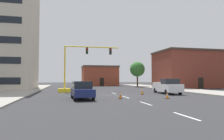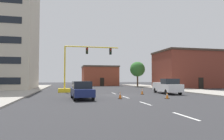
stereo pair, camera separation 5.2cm
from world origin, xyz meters
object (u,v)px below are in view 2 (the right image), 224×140
Objects in this scene: traffic_signal_gantry at (73,77)px; traffic_cone_roadside_c at (167,96)px; tree_right_far at (137,69)px; pickup_truck_white at (167,86)px; traffic_cone_roadside_a at (142,91)px; sedan_navy_near_left at (82,90)px; traffic_cone_roadside_b at (120,95)px.

traffic_signal_gantry is 13.76× the size of traffic_cone_roadside_c.
pickup_truck_white is at bearing -99.97° from tree_right_far.
traffic_cone_roadside_a is (-7.48, -21.84, -3.86)m from tree_right_far.
traffic_cone_roadside_c is at bearing -84.44° from traffic_cone_roadside_a.
sedan_navy_near_left is at bearing -120.77° from tree_right_far.
sedan_navy_near_left is (0.61, -9.97, -1.35)m from traffic_signal_gantry.
tree_right_far is at bearing 71.10° from traffic_cone_roadside_a.
traffic_cone_roadside_b is 1.13× the size of traffic_cone_roadside_c.
pickup_truck_white is at bearing 8.58° from traffic_cone_roadside_a.
traffic_cone_roadside_c is (0.52, -5.34, -0.07)m from traffic_cone_roadside_a.
tree_right_far is at bearing 80.03° from pickup_truck_white.
traffic_cone_roadside_a is 5.95m from traffic_cone_roadside_b.
tree_right_far is 23.40m from traffic_cone_roadside_a.
sedan_navy_near_left is 5.85× the size of traffic_cone_roadside_a.
sedan_navy_near_left is at bearing -154.05° from traffic_cone_roadside_a.
traffic_cone_roadside_a is at bearing -171.42° from pickup_truck_white.
traffic_cone_roadside_b is (-7.79, -4.92, -0.62)m from pickup_truck_white.
tree_right_far reaches higher than traffic_cone_roadside_c.
traffic_signal_gantry is at bearing 155.15° from pickup_truck_white.
traffic_signal_gantry reaches higher than pickup_truck_white.
traffic_cone_roadside_c is (8.92, -11.53, -1.92)m from traffic_signal_gantry.
traffic_cone_roadside_c is at bearing -10.62° from sedan_navy_near_left.
sedan_navy_near_left is 8.47m from traffic_cone_roadside_c.
traffic_cone_roadside_b is at bearing -67.60° from traffic_signal_gantry.
traffic_signal_gantry is 22.38m from tree_right_far.
sedan_navy_near_left is (-15.26, -25.62, -3.36)m from tree_right_far.
traffic_signal_gantry is 1.61× the size of pickup_truck_white.
traffic_cone_roadside_a is (-3.73, -0.56, -0.59)m from pickup_truck_white.
traffic_cone_roadside_c is at bearing -52.28° from traffic_signal_gantry.
tree_right_far is 30.01m from sedan_navy_near_left.
sedan_navy_near_left is 3.81m from traffic_cone_roadside_b.
traffic_signal_gantry is at bearing 112.40° from traffic_cone_roadside_b.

